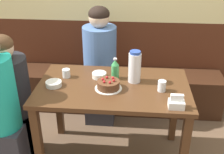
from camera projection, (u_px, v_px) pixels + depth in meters
bench_seat at (119, 91)px, 3.21m from camera, size 2.26×0.38×0.45m
dining_table at (113, 97)px, 2.29m from camera, size 1.21×0.71×0.74m
birthday_cake at (108, 85)px, 2.18m from camera, size 0.21×0.21×0.09m
water_pitcher at (135, 67)px, 2.24m from camera, size 0.10×0.10×0.27m
soju_bottle at (115, 69)px, 2.31m from camera, size 0.06×0.06×0.18m
napkin_holder at (176, 103)px, 1.93m from camera, size 0.11×0.08×0.11m
bowl_soup_white at (54, 84)px, 2.22m from camera, size 0.13×0.13×0.04m
bowl_rice_small at (99, 75)px, 2.35m from camera, size 0.12×0.12×0.04m
glass_water_tall at (66, 73)px, 2.36m from camera, size 0.07×0.07×0.07m
glass_tumbler_short at (162, 86)px, 2.14m from camera, size 0.06×0.06×0.08m
person_teal_shirt at (11, 101)px, 2.37m from camera, size 0.35×0.35×1.15m
person_pale_blue_shirt at (0, 113)px, 2.19m from camera, size 0.34×0.31×1.22m
person_grey_tee at (100, 69)px, 2.87m from camera, size 0.33×0.34×1.23m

